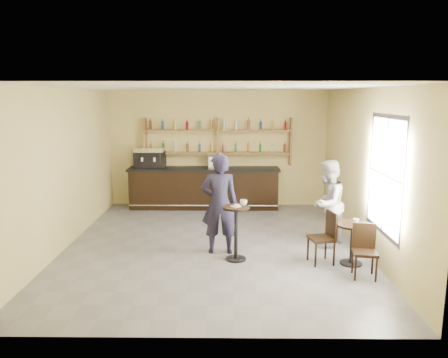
{
  "coord_description": "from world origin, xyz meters",
  "views": [
    {
      "loc": [
        0.31,
        -8.58,
        3.03
      ],
      "look_at": [
        0.2,
        0.8,
        1.25
      ],
      "focal_mm": 35.0,
      "sensor_mm": 36.0,
      "label": 1
    }
  ],
  "objects_px": {
    "espresso_machine": "(150,158)",
    "cafe_table": "(352,244)",
    "man_main": "(219,204)",
    "patron_second": "(327,204)",
    "chair_south": "(365,252)",
    "pastry_case": "(218,162)",
    "pedestal_table": "(236,233)",
    "bar_counter": "(204,188)",
    "chair_west": "(321,238)"
  },
  "relations": [
    {
      "from": "pastry_case",
      "to": "pedestal_table",
      "type": "distance_m",
      "value": 4.02
    },
    {
      "from": "bar_counter",
      "to": "chair_west",
      "type": "xyz_separation_m",
      "value": [
        2.38,
        -4.07,
        -0.07
      ]
    },
    {
      "from": "cafe_table",
      "to": "man_main",
      "type": "bearing_deg",
      "value": 166.39
    },
    {
      "from": "pastry_case",
      "to": "chair_south",
      "type": "height_order",
      "value": "pastry_case"
    },
    {
      "from": "pastry_case",
      "to": "espresso_machine",
      "type": "bearing_deg",
      "value": 179.12
    },
    {
      "from": "chair_south",
      "to": "cafe_table",
      "type": "bearing_deg",
      "value": 102.13
    },
    {
      "from": "cafe_table",
      "to": "chair_west",
      "type": "relative_size",
      "value": 0.79
    },
    {
      "from": "man_main",
      "to": "cafe_table",
      "type": "distance_m",
      "value": 2.57
    },
    {
      "from": "man_main",
      "to": "pastry_case",
      "type": "bearing_deg",
      "value": -90.98
    },
    {
      "from": "bar_counter",
      "to": "cafe_table",
      "type": "relative_size",
      "value": 5.36
    },
    {
      "from": "cafe_table",
      "to": "chair_south",
      "type": "relative_size",
      "value": 0.85
    },
    {
      "from": "pedestal_table",
      "to": "chair_south",
      "type": "relative_size",
      "value": 1.14
    },
    {
      "from": "bar_counter",
      "to": "espresso_machine",
      "type": "relative_size",
      "value": 5.29
    },
    {
      "from": "espresso_machine",
      "to": "cafe_table",
      "type": "bearing_deg",
      "value": -34.51
    },
    {
      "from": "espresso_machine",
      "to": "patron_second",
      "type": "height_order",
      "value": "patron_second"
    },
    {
      "from": "espresso_machine",
      "to": "cafe_table",
      "type": "height_order",
      "value": "espresso_machine"
    },
    {
      "from": "patron_second",
      "to": "cafe_table",
      "type": "bearing_deg",
      "value": 48.98
    },
    {
      "from": "espresso_machine",
      "to": "cafe_table",
      "type": "distance_m",
      "value": 6.11
    },
    {
      "from": "man_main",
      "to": "cafe_table",
      "type": "height_order",
      "value": "man_main"
    },
    {
      "from": "man_main",
      "to": "chair_west",
      "type": "xyz_separation_m",
      "value": [
        1.88,
        -0.54,
        -0.5
      ]
    },
    {
      "from": "chair_south",
      "to": "pastry_case",
      "type": "bearing_deg",
      "value": 126.06
    },
    {
      "from": "espresso_machine",
      "to": "chair_south",
      "type": "xyz_separation_m",
      "value": [
        4.45,
        -4.72,
        -0.94
      ]
    },
    {
      "from": "cafe_table",
      "to": "patron_second",
      "type": "relative_size",
      "value": 0.43
    },
    {
      "from": "cafe_table",
      "to": "pedestal_table",
      "type": "bearing_deg",
      "value": 174.58
    },
    {
      "from": "espresso_machine",
      "to": "patron_second",
      "type": "xyz_separation_m",
      "value": [
        4.15,
        -3.11,
        -0.5
      ]
    },
    {
      "from": "chair_west",
      "to": "chair_south",
      "type": "xyz_separation_m",
      "value": [
        0.6,
        -0.65,
        -0.03
      ]
    },
    {
      "from": "bar_counter",
      "to": "pedestal_table",
      "type": "relative_size",
      "value": 3.98
    },
    {
      "from": "pastry_case",
      "to": "cafe_table",
      "type": "xyz_separation_m",
      "value": [
        2.53,
        -4.12,
        -0.89
      ]
    },
    {
      "from": "pastry_case",
      "to": "chair_west",
      "type": "bearing_deg",
      "value": -64.9
    },
    {
      "from": "bar_counter",
      "to": "cafe_table",
      "type": "height_order",
      "value": "bar_counter"
    },
    {
      "from": "man_main",
      "to": "chair_south",
      "type": "height_order",
      "value": "man_main"
    },
    {
      "from": "man_main",
      "to": "patron_second",
      "type": "relative_size",
      "value": 1.11
    },
    {
      "from": "espresso_machine",
      "to": "man_main",
      "type": "bearing_deg",
      "value": -52.25
    },
    {
      "from": "bar_counter",
      "to": "chair_south",
      "type": "xyz_separation_m",
      "value": [
        2.98,
        -4.72,
        -0.1
      ]
    },
    {
      "from": "pastry_case",
      "to": "man_main",
      "type": "xyz_separation_m",
      "value": [
        0.11,
        -3.53,
        -0.29
      ]
    },
    {
      "from": "pastry_case",
      "to": "cafe_table",
      "type": "bearing_deg",
      "value": -59.3
    },
    {
      "from": "man_main",
      "to": "pedestal_table",
      "type": "bearing_deg",
      "value": 126.5
    },
    {
      "from": "espresso_machine",
      "to": "pedestal_table",
      "type": "distance_m",
      "value": 4.62
    },
    {
      "from": "cafe_table",
      "to": "chair_south",
      "type": "distance_m",
      "value": 0.61
    },
    {
      "from": "pedestal_table",
      "to": "patron_second",
      "type": "bearing_deg",
      "value": 23.53
    },
    {
      "from": "man_main",
      "to": "bar_counter",
      "type": "bearing_deg",
      "value": -84.61
    },
    {
      "from": "chair_south",
      "to": "man_main",
      "type": "bearing_deg",
      "value": 161.76
    },
    {
      "from": "pedestal_table",
      "to": "man_main",
      "type": "height_order",
      "value": "man_main"
    },
    {
      "from": "man_main",
      "to": "espresso_machine",
      "type": "bearing_deg",
      "value": -63.61
    },
    {
      "from": "patron_second",
      "to": "chair_south",
      "type": "bearing_deg",
      "value": 45.78
    },
    {
      "from": "cafe_table",
      "to": "chair_south",
      "type": "xyz_separation_m",
      "value": [
        0.05,
        -0.6,
        0.07
      ]
    },
    {
      "from": "chair_west",
      "to": "cafe_table",
      "type": "bearing_deg",
      "value": 72.35
    },
    {
      "from": "cafe_table",
      "to": "patron_second",
      "type": "bearing_deg",
      "value": 103.51
    },
    {
      "from": "pastry_case",
      "to": "chair_west",
      "type": "relative_size",
      "value": 0.55
    },
    {
      "from": "pastry_case",
      "to": "cafe_table",
      "type": "height_order",
      "value": "pastry_case"
    }
  ]
}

